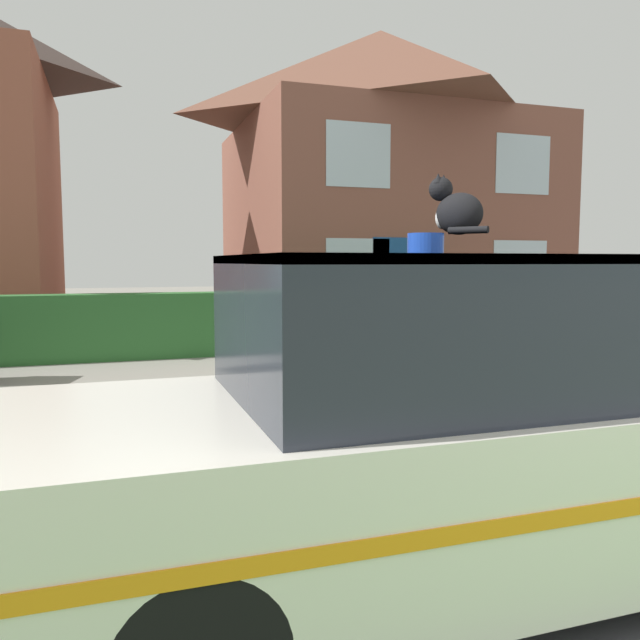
% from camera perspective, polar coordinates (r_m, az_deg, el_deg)
% --- Properties ---
extents(road_strip, '(28.00, 6.80, 0.01)m').
position_cam_1_polar(road_strip, '(5.79, 8.10, -10.64)').
color(road_strip, '#424247').
rests_on(road_strip, ground).
extents(garden_hedge, '(11.79, 0.56, 1.07)m').
position_cam_1_polar(garden_hedge, '(10.82, -10.12, -0.33)').
color(garden_hedge, '#2D662D').
rests_on(garden_hedge, ground).
extents(police_car, '(4.28, 1.60, 1.72)m').
position_cam_1_polar(police_car, '(3.18, 11.12, -10.33)').
color(police_car, black).
rests_on(police_car, road_strip).
extents(cat, '(0.28, 0.36, 0.31)m').
position_cam_1_polar(cat, '(3.25, 12.25, 9.82)').
color(cat, black).
rests_on(cat, police_car).
extents(house_right, '(7.53, 7.13, 7.56)m').
position_cam_1_polar(house_right, '(16.96, 5.47, 13.01)').
color(house_right, brown).
rests_on(house_right, ground).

